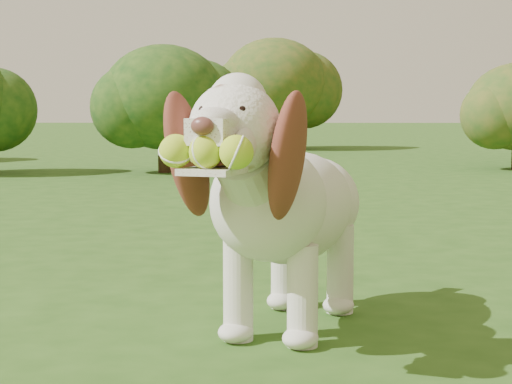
{
  "coord_description": "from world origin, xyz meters",
  "views": [
    {
      "loc": [
        -0.42,
        -2.31,
        0.75
      ],
      "look_at": [
        -0.48,
        0.24,
        0.5
      ],
      "focal_mm": 60.0,
      "sensor_mm": 36.0,
      "label": 1
    }
  ],
  "objects": [
    {
      "name": "ground",
      "position": [
        0.0,
        0.0,
        0.0
      ],
      "size": [
        80.0,
        80.0,
        0.0
      ],
      "primitive_type": "plane",
      "color": "#274C15",
      "rests_on": "ground"
    },
    {
      "name": "dog",
      "position": [
        -0.4,
        0.49,
        0.45
      ],
      "size": [
        0.71,
        1.28,
        0.85
      ],
      "rotation": [
        0.0,
        0.0,
        -0.32
      ],
      "color": "silver",
      "rests_on": "ground"
    },
    {
      "name": "shrub_b",
      "position": [
        -1.71,
        7.55,
        0.87
      ],
      "size": [
        1.42,
        1.42,
        1.48
      ],
      "color": "#382314",
      "rests_on": "ground"
    },
    {
      "name": "shrub_i",
      "position": [
        -0.45,
        13.14,
        1.17
      ],
      "size": [
        1.93,
        1.93,
        2.0
      ],
      "color": "#382314",
      "rests_on": "ground"
    }
  ]
}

